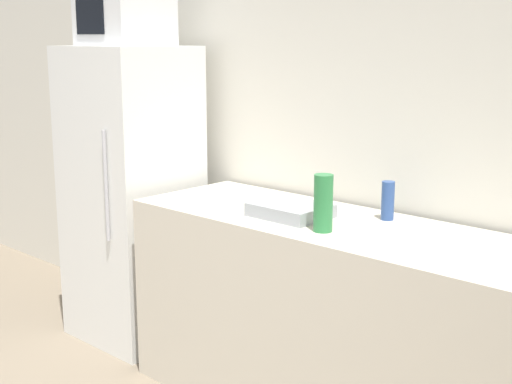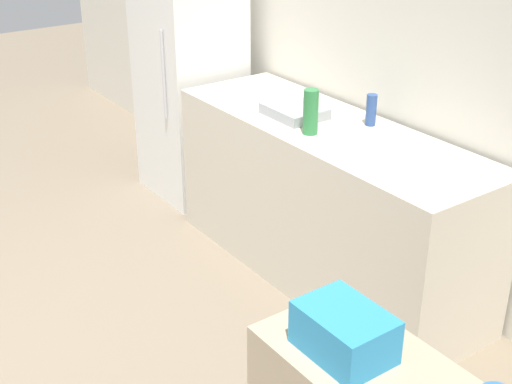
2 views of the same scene
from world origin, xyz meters
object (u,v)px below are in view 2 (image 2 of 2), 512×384
object	(u,v)px
basket	(344,332)
bottle_short	(371,110)
bottle_tall	(311,112)
refrigerator	(190,79)

from	to	relation	value
basket	bottle_short	bearing A→B (deg)	134.11
bottle_short	bottle_tall	bearing A→B (deg)	-104.72
refrigerator	bottle_short	xyz separation A→B (m)	(1.58, 0.22, 0.18)
bottle_short	basket	size ratio (longest dim) A/B	0.71
bottle_tall	bottle_short	distance (m)	0.36
refrigerator	basket	world-z (taller)	refrigerator
bottle_tall	bottle_short	xyz separation A→B (m)	(0.09, 0.35, -0.03)
refrigerator	bottle_tall	world-z (taller)	refrigerator
bottle_tall	bottle_short	world-z (taller)	bottle_tall
bottle_tall	bottle_short	size ratio (longest dim) A/B	1.39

